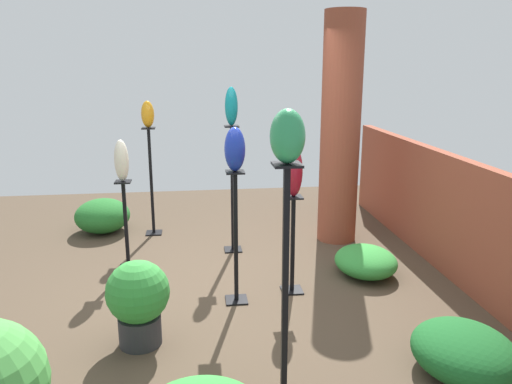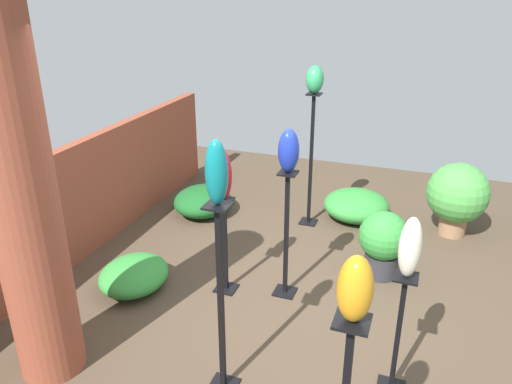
{
  "view_description": "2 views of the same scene",
  "coord_description": "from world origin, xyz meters",
  "px_view_note": "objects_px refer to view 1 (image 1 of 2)",
  "views": [
    {
      "loc": [
        4.39,
        -0.26,
        2.12
      ],
      "look_at": [
        -0.29,
        0.33,
        0.9
      ],
      "focal_mm": 35.0,
      "sensor_mm": 36.0,
      "label": 1
    },
    {
      "loc": [
        -3.63,
        -1.01,
        2.73
      ],
      "look_at": [
        0.25,
        0.39,
        0.98
      ],
      "focal_mm": 35.0,
      "sensor_mm": 36.0,
      "label": 2
    }
  ],
  "objects_px": {
    "brick_pillar": "(340,130)",
    "pedestal_cobalt": "(236,243)",
    "art_vase_teal": "(231,106)",
    "pedestal_jade": "(285,303)",
    "art_vase_jade": "(288,136)",
    "pedestal_amber": "(152,186)",
    "pedestal_ruby": "(293,249)",
    "art_vase_amber": "(148,114)",
    "art_vase_ruby": "(294,172)",
    "art_vase_cobalt": "(235,149)",
    "potted_plant_back_center": "(138,299)",
    "pedestal_ivory": "(126,230)",
    "art_vase_ivory": "(121,161)",
    "pedestal_teal": "(232,194)"
  },
  "relations": [
    {
      "from": "art_vase_jade",
      "to": "art_vase_cobalt",
      "type": "distance_m",
      "value": 1.56
    },
    {
      "from": "art_vase_jade",
      "to": "pedestal_amber",
      "type": "bearing_deg",
      "value": -163.44
    },
    {
      "from": "pedestal_cobalt",
      "to": "art_vase_amber",
      "type": "distance_m",
      "value": 2.4
    },
    {
      "from": "pedestal_amber",
      "to": "art_vase_ruby",
      "type": "relative_size",
      "value": 2.97
    },
    {
      "from": "pedestal_teal",
      "to": "art_vase_ruby",
      "type": "height_order",
      "value": "pedestal_teal"
    },
    {
      "from": "potted_plant_back_center",
      "to": "pedestal_ruby",
      "type": "bearing_deg",
      "value": 119.49
    },
    {
      "from": "pedestal_amber",
      "to": "pedestal_ruby",
      "type": "bearing_deg",
      "value": 37.39
    },
    {
      "from": "brick_pillar",
      "to": "potted_plant_back_center",
      "type": "xyz_separation_m",
      "value": [
        2.16,
        -2.19,
        -0.97
      ]
    },
    {
      "from": "brick_pillar",
      "to": "pedestal_ruby",
      "type": "xyz_separation_m",
      "value": [
        1.39,
        -0.84,
        -0.93
      ]
    },
    {
      "from": "potted_plant_back_center",
      "to": "brick_pillar",
      "type": "bearing_deg",
      "value": 134.59
    },
    {
      "from": "pedestal_ivory",
      "to": "art_vase_cobalt",
      "type": "bearing_deg",
      "value": 50.21
    },
    {
      "from": "pedestal_jade",
      "to": "art_vase_cobalt",
      "type": "distance_m",
      "value": 1.67
    },
    {
      "from": "brick_pillar",
      "to": "art_vase_ruby",
      "type": "relative_size",
      "value": 5.9
    },
    {
      "from": "art_vase_jade",
      "to": "art_vase_amber",
      "type": "distance_m",
      "value": 3.69
    },
    {
      "from": "brick_pillar",
      "to": "pedestal_cobalt",
      "type": "xyz_separation_m",
      "value": [
        1.53,
        -1.38,
        -0.8
      ]
    },
    {
      "from": "art_vase_ivory",
      "to": "pedestal_ivory",
      "type": "bearing_deg",
      "value": -90.0
    },
    {
      "from": "pedestal_ruby",
      "to": "pedestal_teal",
      "type": "xyz_separation_m",
      "value": [
        -1.15,
        -0.47,
        0.25
      ]
    },
    {
      "from": "art_vase_ruby",
      "to": "art_vase_teal",
      "type": "distance_m",
      "value": 1.34
    },
    {
      "from": "art_vase_ruby",
      "to": "potted_plant_back_center",
      "type": "relative_size",
      "value": 0.67
    },
    {
      "from": "pedestal_teal",
      "to": "art_vase_ruby",
      "type": "bearing_deg",
      "value": 22.22
    },
    {
      "from": "brick_pillar",
      "to": "art_vase_teal",
      "type": "relative_size",
      "value": 6.46
    },
    {
      "from": "art_vase_amber",
      "to": "art_vase_ruby",
      "type": "bearing_deg",
      "value": 37.39
    },
    {
      "from": "art_vase_ruby",
      "to": "potted_plant_back_center",
      "type": "bearing_deg",
      "value": -60.51
    },
    {
      "from": "pedestal_ruby",
      "to": "art_vase_amber",
      "type": "bearing_deg",
      "value": -142.61
    },
    {
      "from": "pedestal_ivory",
      "to": "art_vase_ivory",
      "type": "xyz_separation_m",
      "value": [
        0.0,
        0.0,
        0.74
      ]
    },
    {
      "from": "art_vase_jade",
      "to": "art_vase_amber",
      "type": "height_order",
      "value": "art_vase_jade"
    },
    {
      "from": "pedestal_ruby",
      "to": "art_vase_amber",
      "type": "xyz_separation_m",
      "value": [
        -1.87,
        -1.43,
        1.1
      ]
    },
    {
      "from": "pedestal_ruby",
      "to": "art_vase_jade",
      "type": "bearing_deg",
      "value": -13.04
    },
    {
      "from": "pedestal_jade",
      "to": "art_vase_cobalt",
      "type": "relative_size",
      "value": 4.13
    },
    {
      "from": "art_vase_amber",
      "to": "art_vase_ruby",
      "type": "distance_m",
      "value": 2.39
    },
    {
      "from": "art_vase_ivory",
      "to": "art_vase_ruby",
      "type": "distance_m",
      "value": 1.79
    },
    {
      "from": "brick_pillar",
      "to": "art_vase_jade",
      "type": "distance_m",
      "value": 3.31
    },
    {
      "from": "pedestal_jade",
      "to": "art_vase_jade",
      "type": "bearing_deg",
      "value": -172.87
    },
    {
      "from": "pedestal_jade",
      "to": "pedestal_cobalt",
      "type": "xyz_separation_m",
      "value": [
        -1.52,
        -0.16,
        -0.18
      ]
    },
    {
      "from": "pedestal_teal",
      "to": "potted_plant_back_center",
      "type": "bearing_deg",
      "value": -24.64
    },
    {
      "from": "art_vase_jade",
      "to": "art_vase_ruby",
      "type": "relative_size",
      "value": 0.66
    },
    {
      "from": "pedestal_teal",
      "to": "art_vase_jade",
      "type": "relative_size",
      "value": 4.82
    },
    {
      "from": "pedestal_cobalt",
      "to": "art_vase_ruby",
      "type": "xyz_separation_m",
      "value": [
        -0.14,
        0.55,
        0.61
      ]
    },
    {
      "from": "pedestal_cobalt",
      "to": "pedestal_ruby",
      "type": "distance_m",
      "value": 0.58
    },
    {
      "from": "art_vase_teal",
      "to": "pedestal_jade",
      "type": "bearing_deg",
      "value": 1.79
    },
    {
      "from": "pedestal_ruby",
      "to": "art_vase_ivory",
      "type": "height_order",
      "value": "art_vase_ivory"
    },
    {
      "from": "pedestal_ivory",
      "to": "pedestal_cobalt",
      "type": "relative_size",
      "value": 0.78
    },
    {
      "from": "pedestal_teal",
      "to": "art_vase_cobalt",
      "type": "relative_size",
      "value": 3.81
    },
    {
      "from": "art_vase_jade",
      "to": "art_vase_cobalt",
      "type": "relative_size",
      "value": 0.79
    },
    {
      "from": "art_vase_ruby",
      "to": "pedestal_jade",
      "type": "bearing_deg",
      "value": -13.04
    },
    {
      "from": "pedestal_ivory",
      "to": "pedestal_ruby",
      "type": "height_order",
      "value": "pedestal_ivory"
    },
    {
      "from": "art_vase_amber",
      "to": "art_vase_ivory",
      "type": "height_order",
      "value": "art_vase_amber"
    },
    {
      "from": "pedestal_jade",
      "to": "pedestal_amber",
      "type": "bearing_deg",
      "value": -163.44
    },
    {
      "from": "brick_pillar",
      "to": "art_vase_ruby",
      "type": "xyz_separation_m",
      "value": [
        1.39,
        -0.84,
        -0.18
      ]
    },
    {
      "from": "pedestal_jade",
      "to": "art_vase_ruby",
      "type": "xyz_separation_m",
      "value": [
        -1.65,
        0.38,
        0.44
      ]
    }
  ]
}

